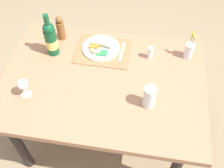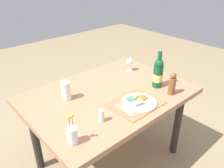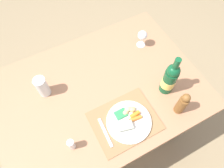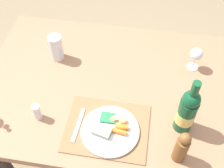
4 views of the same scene
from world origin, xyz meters
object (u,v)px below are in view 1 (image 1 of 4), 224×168
Objects in this scene: dinner_plate at (101,48)px; flower_vase at (189,50)px; wine_bottle at (51,39)px; pepper_mill at (61,28)px; water_tumbler at (149,98)px; salt_shaker at (150,53)px; dining_table at (103,88)px; fork at (122,52)px; wine_glass at (23,85)px.

flower_vase is (-0.61, -0.03, 0.05)m from dinner_plate.
pepper_mill is at bearing -95.49° from wine_bottle.
dinner_plate is at bearing 165.95° from pepper_mill.
water_tumbler reaches higher than salt_shaker.
flower_vase is (-0.54, -0.30, 0.15)m from dining_table.
salt_shaker is (-0.67, -0.06, -0.08)m from wine_bottle.
salt_shaker reaches higher than fork.
dinner_plate is 2.96× the size of salt_shaker.
wine_glass is (0.07, 0.54, 0.00)m from pepper_mill.
wine_bottle reaches higher than dinner_plate.
pepper_mill is 0.92m from flower_vase.
wine_bottle reaches higher than salt_shaker.
pepper_mill reaches higher than dinner_plate.
wine_bottle is at bearing 6.89° from flower_vase.
pepper_mill reaches higher than dining_table.
dining_table is 0.30m from fork.
pepper_mill is at bearing -36.20° from water_tumbler.
fork is at bearing -170.78° from wine_bottle.
pepper_mill is 0.16m from wine_bottle.
flower_vase reaches higher than water_tumbler.
flower_vase is (-0.93, -0.11, -0.06)m from wine_bottle.
water_tumbler is 0.47× the size of wine_bottle.
wine_glass is at bearing 43.97° from fork.
pepper_mill reaches higher than wine_glass.
fork is 0.47m from water_tumbler.
water_tumbler is at bearing 154.03° from dining_table.
water_tumbler is 0.71× the size of flower_vase.
salt_shaker is (-0.20, 0.02, 0.04)m from fork.
dinner_plate is at bearing 1.22° from fork.
wine_glass reaches higher than fork.
pepper_mill is 0.60× the size of wine_bottle.
wine_glass is at bearing 82.67° from pepper_mill.
wine_bottle reaches higher than fork.
wine_bottle is (0.32, 0.08, 0.11)m from dinner_plate.
dinner_plate is 1.78× the size of water_tumbler.
dinner_plate is 0.35m from wine_bottle.
wine_bottle is (0.69, -0.34, 0.06)m from water_tumbler.
wine_bottle is at bearing -26.06° from dining_table.
dining_table is 0.38m from water_tumbler.
water_tumbler is at bearing 143.80° from pepper_mill.
dining_table is at bearing -155.79° from wine_glass.
dining_table is 7.02× the size of pepper_mill.
pepper_mill is (0.68, -0.50, 0.02)m from water_tumbler.
dining_table is 7.25× the size of fork.
wine_glass is at bearing 81.92° from wine_bottle.
pepper_mill is at bearing -43.10° from dining_table.
water_tumbler is 0.40m from salt_shaker.
salt_shaker is 0.85m from wine_glass.
pepper_mill is at bearing -97.33° from wine_glass.
flower_vase is (-0.24, -0.45, -0.00)m from water_tumbler.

